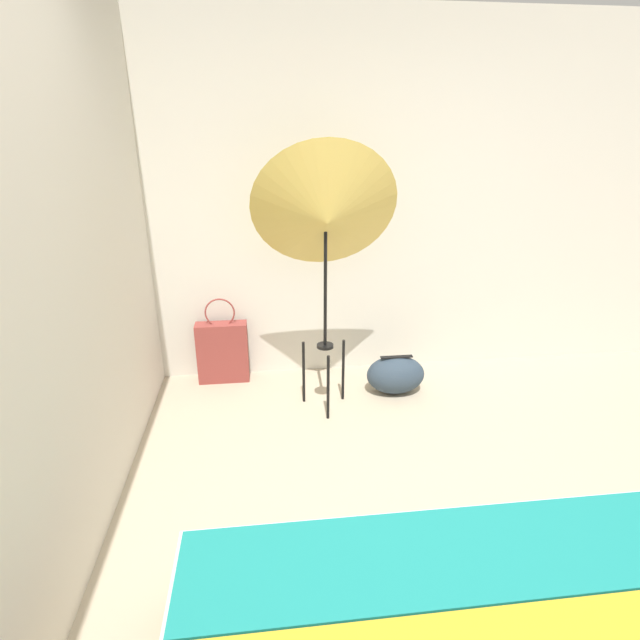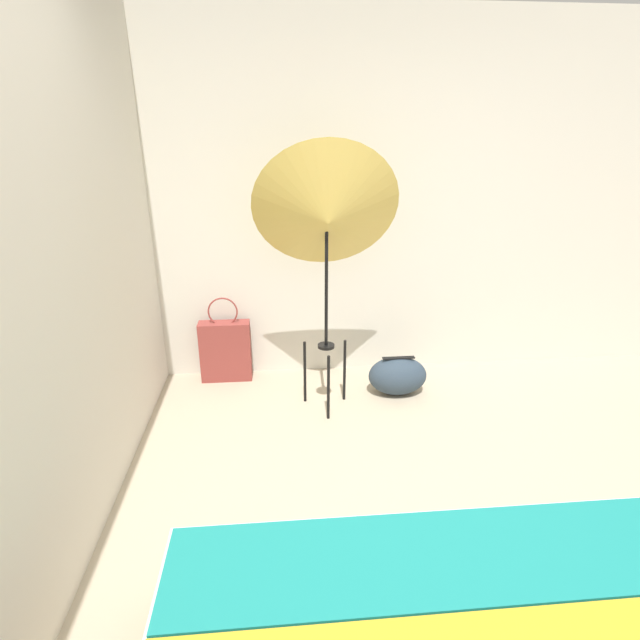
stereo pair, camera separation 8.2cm
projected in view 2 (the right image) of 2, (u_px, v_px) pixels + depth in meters
The scene contains 6 objects.
ground_plane at pixel (416, 615), 1.99m from camera, with size 14.00×14.00×0.00m, color tan.
wall_back at pixel (345, 206), 3.63m from camera, with size 8.00×0.05×2.60m.
wall_side_left at pixel (82, 247), 2.34m from camera, with size 0.05×8.00×2.60m.
photo_umbrella at pixel (327, 216), 3.04m from camera, with size 0.92×0.58×1.78m.
tote_bag at pixel (226, 350), 3.81m from camera, with size 0.38×0.13×0.67m.
duffel_bag at pixel (397, 376), 3.64m from camera, with size 0.43×0.28×0.29m.
Camera 2 is at (-0.51, -1.40, 1.81)m, focal length 28.00 mm.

